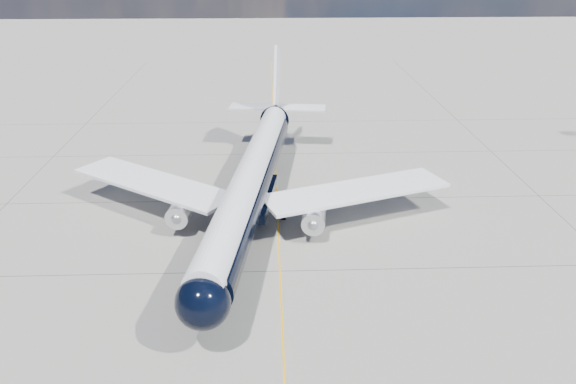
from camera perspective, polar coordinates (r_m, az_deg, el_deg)
name	(u,v)px	position (r m, az deg, el deg)	size (l,w,h in m)	color
ground	(276,182)	(67.75, -1.21, 0.98)	(320.00, 320.00, 0.00)	gray
taxiway_centerline	(277,200)	(63.18, -1.14, -0.79)	(0.16, 160.00, 0.01)	#F2A70C
main_airliner	(253,177)	(57.71, -3.62, 1.50)	(40.52, 49.69, 14.37)	black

